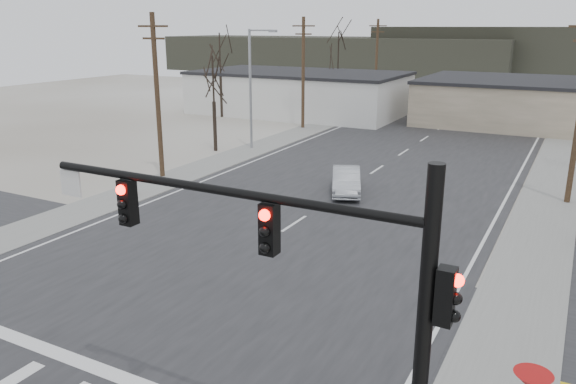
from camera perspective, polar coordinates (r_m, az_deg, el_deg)
name	(u,v)px	position (r m, az deg, el deg)	size (l,w,h in m)	color
ground	(193,291)	(20.96, -9.62, -9.85)	(140.00, 140.00, 0.00)	silver
main_road	(349,188)	(33.25, 6.18, 0.37)	(18.00, 110.00, 0.05)	black
cross_road	(193,290)	(20.95, -9.62, -9.80)	(90.00, 10.00, 0.04)	black
sidewalk_left	(242,153)	(42.29, -4.68, 3.93)	(3.00, 90.00, 0.06)	gray
sidewalk_right	(551,191)	(35.94, 25.17, 0.11)	(3.00, 90.00, 0.06)	gray
traffic_signal_mast	(322,286)	(10.39, 3.45, -9.54)	(8.95, 0.43, 7.20)	black
fire_hydrant	(134,188)	(32.76, -15.42, 0.40)	(0.24, 0.24, 0.87)	#A50C0C
building_left_far	(299,93)	(61.73, 1.09, 10.07)	(22.30, 12.30, 4.50)	silver
building_right_far	(565,104)	(59.17, 26.34, 7.99)	(26.30, 14.30, 4.30)	#C2AE94
upole_left_b	(157,94)	(35.62, -13.15, 9.67)	(2.20, 0.30, 10.00)	#483621
upole_left_c	(303,71)	(52.32, 1.55, 12.16)	(2.20, 0.30, 10.00)	#483621
upole_left_d	(376,60)	(70.76, 8.98, 13.12)	(2.20, 0.30, 10.00)	#483621
streetlight_main	(253,83)	(43.27, -3.62, 11.03)	(2.40, 0.25, 9.00)	gray
tree_left_near	(213,82)	(42.80, -7.61, 11.05)	(3.30, 3.30, 7.35)	black
tree_left_far	(338,53)	(66.01, 5.14, 13.93)	(3.96, 3.96, 8.82)	black
tree_left_mid	(220,56)	(59.32, -6.93, 13.59)	(3.96, 3.96, 8.82)	black
hill_left	(331,55)	(116.64, 4.42, 13.70)	(70.00, 18.00, 7.00)	#333026
sedan_crossing	(346,181)	(32.07, 5.92, 1.16)	(1.53, 4.40, 1.45)	#9EA2A9
car_far_a	(510,109)	(63.33, 21.65, 7.81)	(2.28, 5.61, 1.63)	black
car_far_b	(458,90)	(81.64, 16.92, 9.86)	(1.54, 3.82, 1.30)	black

